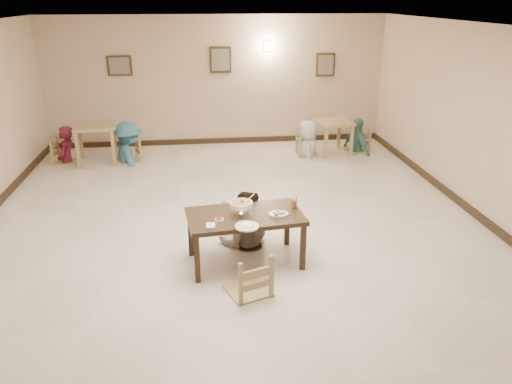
{
  "coord_description": "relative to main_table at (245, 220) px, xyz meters",
  "views": [
    {
      "loc": [
        -0.49,
        -6.93,
        3.39
      ],
      "look_at": [
        0.27,
        -0.53,
        0.85
      ],
      "focal_mm": 35.0,
      "sensor_mm": 36.0,
      "label": 1
    }
  ],
  "objects": [
    {
      "name": "bg_table_left",
      "position": [
        -2.75,
        4.73,
        0.07
      ],
      "size": [
        0.93,
        0.93,
        0.84
      ],
      "rotation": [
        0.0,
        0.0,
        0.12
      ],
      "color": "tan",
      "rests_on": "floor"
    },
    {
      "name": "chair_near",
      "position": [
        -0.04,
        -0.74,
        -0.11
      ],
      "size": [
        0.49,
        0.49,
        1.04
      ],
      "rotation": [
        0.0,
        0.0,
        3.49
      ],
      "color": "tan",
      "rests_on": "floor"
    },
    {
      "name": "rice_plate_near",
      "position": [
        -0.02,
        -0.39,
        0.1
      ],
      "size": [
        0.3,
        0.3,
        0.07
      ],
      "color": "white",
      "rests_on": "main_table"
    },
    {
      "name": "main_table",
      "position": [
        0.0,
        0.0,
        0.0
      ],
      "size": [
        1.59,
        1.01,
        0.71
      ],
      "rotation": [
        0.0,
        0.0,
        0.11
      ],
      "color": "#362212",
      "rests_on": "floor"
    },
    {
      "name": "napkin_cutlery",
      "position": [
        -0.46,
        -0.32,
        0.09
      ],
      "size": [
        0.15,
        0.23,
        0.03
      ],
      "color": "white",
      "rests_on": "main_table"
    },
    {
      "name": "baseboard_back",
      "position": [
        -0.08,
        5.93,
        -0.57
      ],
      "size": [
        8.0,
        0.06,
        0.12
      ],
      "primitive_type": "cube",
      "color": "black",
      "rests_on": "floor"
    },
    {
      "name": "picture_c",
      "position": [
        2.52,
        5.91,
        1.22
      ],
      "size": [
        0.45,
        0.04,
        0.55
      ],
      "color": "#362813",
      "rests_on": "wall_back"
    },
    {
      "name": "bg_diner_b",
      "position": [
        -2.08,
        4.71,
        0.25
      ],
      "size": [
        1.07,
        1.3,
        1.75
      ],
      "primitive_type": "imported",
      "rotation": [
        0.0,
        0.0,
        2.02
      ],
      "color": "teal",
      "rests_on": "floor"
    },
    {
      "name": "bg_diner_a",
      "position": [
        -3.42,
        4.78,
        0.18
      ],
      "size": [
        0.44,
        0.62,
        1.62
      ],
      "primitive_type": "imported",
      "rotation": [
        0.0,
        0.0,
        4.62
      ],
      "color": "maroon",
      "rests_on": "floor"
    },
    {
      "name": "chili_dish",
      "position": [
        -0.35,
        -0.14,
        0.09
      ],
      "size": [
        0.12,
        0.12,
        0.02
      ],
      "color": "white",
      "rests_on": "main_table"
    },
    {
      "name": "fried_plate",
      "position": [
        0.43,
        -0.07,
        0.1
      ],
      "size": [
        0.27,
        0.27,
        0.06
      ],
      "color": "white",
      "rests_on": "main_table"
    },
    {
      "name": "main_diner",
      "position": [
        0.05,
        0.55,
        0.19
      ],
      "size": [
        0.82,
        0.66,
        1.62
      ],
      "primitive_type": "imported",
      "rotation": [
        0.0,
        0.0,
        3.08
      ],
      "color": "gray",
      "rests_on": "floor"
    },
    {
      "name": "bg_chair_ll",
      "position": [
        -3.42,
        4.78,
        -0.09
      ],
      "size": [
        0.51,
        0.51,
        1.08
      ],
      "rotation": [
        0.0,
        0.0,
        1.52
      ],
      "color": "tan",
      "rests_on": "floor"
    },
    {
      "name": "bg_table_right",
      "position": [
        2.48,
        4.79,
        -0.01
      ],
      "size": [
        0.88,
        0.88,
        0.75
      ],
      "rotation": [
        0.0,
        0.0,
        0.19
      ],
      "color": "tan",
      "rests_on": "floor"
    },
    {
      "name": "bg_diner_d",
      "position": [
        3.09,
        4.86,
        0.16
      ],
      "size": [
        0.67,
        1.0,
        1.58
      ],
      "primitive_type": "imported",
      "rotation": [
        0.0,
        0.0,
        1.91
      ],
      "color": "#58978E",
      "rests_on": "floor"
    },
    {
      "name": "ceiling",
      "position": [
        -0.08,
        0.96,
        2.37
      ],
      "size": [
        10.0,
        10.0,
        0.0
      ],
      "primitive_type": "plane",
      "color": "white",
      "rests_on": "wall_back"
    },
    {
      "name": "bg_chair_lr",
      "position": [
        -2.08,
        4.71,
        -0.15
      ],
      "size": [
        0.45,
        0.45,
        0.95
      ],
      "rotation": [
        0.0,
        0.0,
        -1.23
      ],
      "color": "tan",
      "rests_on": "floor"
    },
    {
      "name": "bg_chair_rl",
      "position": [
        1.88,
        4.71,
        -0.14
      ],
      "size": [
        0.46,
        0.46,
        0.98
      ],
      "rotation": [
        0.0,
        0.0,
        1.58
      ],
      "color": "tan",
      "rests_on": "floor"
    },
    {
      "name": "floor",
      "position": [
        -0.08,
        0.96,
        -0.63
      ],
      "size": [
        10.0,
        10.0,
        0.0
      ],
      "primitive_type": "plane",
      "color": "beige",
      "rests_on": "ground"
    },
    {
      "name": "picture_a",
      "position": [
        -2.28,
        5.91,
        1.27
      ],
      "size": [
        0.55,
        0.04,
        0.45
      ],
      "color": "#362813",
      "rests_on": "wall_back"
    },
    {
      "name": "bg_chair_rr",
      "position": [
        3.09,
        4.86,
        -0.12
      ],
      "size": [
        0.47,
        0.47,
        1.01
      ],
      "rotation": [
        0.0,
        0.0,
        -1.3
      ],
      "color": "tan",
      "rests_on": "floor"
    },
    {
      "name": "chair_far",
      "position": [
        0.01,
        0.66,
        -0.11
      ],
      "size": [
        0.49,
        0.49,
        1.04
      ],
      "rotation": [
        0.0,
        0.0,
        0.25
      ],
      "color": "tan",
      "rests_on": "floor"
    },
    {
      "name": "baseboard_right",
      "position": [
        3.89,
        0.96,
        -0.57
      ],
      "size": [
        0.06,
        10.0,
        0.12
      ],
      "primitive_type": "cube",
      "color": "black",
      "rests_on": "floor"
    },
    {
      "name": "wall_sconce",
      "position": [
        1.12,
        5.92,
        1.67
      ],
      "size": [
        0.16,
        0.05,
        0.22
      ],
      "primitive_type": "cube",
      "color": "#FFD88C",
      "rests_on": "wall_back"
    },
    {
      "name": "curry_warmer",
      "position": [
        -0.05,
        -0.04,
        0.24
      ],
      "size": [
        0.34,
        0.3,
        0.27
      ],
      "color": "silver",
      "rests_on": "main_table"
    },
    {
      "name": "rice_plate_far",
      "position": [
        0.01,
        0.31,
        0.09
      ],
      "size": [
        0.27,
        0.27,
        0.06
      ],
      "color": "white",
      "rests_on": "main_table"
    },
    {
      "name": "picture_b",
      "position": [
        0.02,
        5.91,
        1.37
      ],
      "size": [
        0.5,
        0.04,
        0.6
      ],
      "color": "#362813",
      "rests_on": "wall_back"
    },
    {
      "name": "bg_diner_c",
      "position": [
        1.88,
        4.71,
        0.17
      ],
      "size": [
        0.56,
        0.81,
        1.6
      ],
      "primitive_type": "imported",
      "rotation": [
        0.0,
        0.0,
        4.64
      ],
      "color": "silver",
      "rests_on": "floor"
    },
    {
      "name": "drink_glass",
      "position": [
        0.69,
        0.14,
        0.15
      ],
      "size": [
        0.08,
        0.08,
        0.15
      ],
      "color": "white",
      "rests_on": "main_table"
    },
    {
      "name": "wall_right",
      "position": [
        3.92,
        0.96,
        0.87
      ],
      "size": [
        0.0,
        10.0,
        10.0
      ],
      "primitive_type": "plane",
      "rotation": [
        1.57,
        0.0,
        -1.57
      ],
      "color": "beige",
      "rests_on": "floor"
    },
    {
      "name": "wall_back",
      "position": [
        -0.08,
        5.96,
        0.87
      ],
      "size": [
        10.0,
        0.0,
        10.0
      ],
      "primitive_type": "plane",
      "rotation": [
        1.57,
        0.0,
        0.0
      ],
      "color": "beige",
      "rests_on": "floor"
    }
  ]
}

